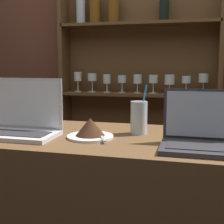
{
  "coord_description": "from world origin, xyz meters",
  "views": [
    {
      "loc": [
        0.32,
        -0.97,
        1.3
      ],
      "look_at": [
        -0.01,
        0.33,
        1.09
      ],
      "focal_mm": 50.0,
      "sensor_mm": 36.0,
      "label": 1
    }
  ],
  "objects_px": {
    "laptop_near": "(21,122)",
    "water_glass": "(139,118)",
    "cake_plate": "(90,129)",
    "laptop_far": "(203,136)"
  },
  "relations": [
    {
      "from": "cake_plate",
      "to": "water_glass",
      "type": "bearing_deg",
      "value": 34.31
    },
    {
      "from": "laptop_near",
      "to": "water_glass",
      "type": "relative_size",
      "value": 1.53
    },
    {
      "from": "laptop_far",
      "to": "cake_plate",
      "type": "xyz_separation_m",
      "value": [
        -0.45,
        0.06,
        -0.01
      ]
    },
    {
      "from": "laptop_near",
      "to": "water_glass",
      "type": "distance_m",
      "value": 0.51
    },
    {
      "from": "laptop_near",
      "to": "water_glass",
      "type": "xyz_separation_m",
      "value": [
        0.49,
        0.15,
        0.01
      ]
    },
    {
      "from": "laptop_near",
      "to": "water_glass",
      "type": "bearing_deg",
      "value": 17.18
    },
    {
      "from": "laptop_far",
      "to": "laptop_near",
      "type": "bearing_deg",
      "value": 177.54
    },
    {
      "from": "cake_plate",
      "to": "water_glass",
      "type": "relative_size",
      "value": 0.9
    },
    {
      "from": "laptop_far",
      "to": "cake_plate",
      "type": "relative_size",
      "value": 1.52
    },
    {
      "from": "cake_plate",
      "to": "water_glass",
      "type": "distance_m",
      "value": 0.23
    }
  ]
}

